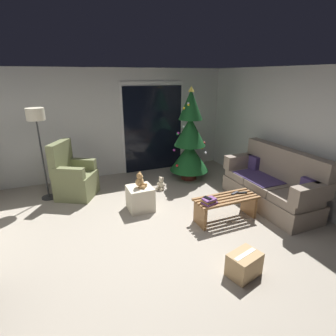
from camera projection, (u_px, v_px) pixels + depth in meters
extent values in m
plane|color=#9E9384|center=(162.00, 238.00, 4.00)|extent=(7.00, 7.00, 0.00)
cube|color=beige|center=(114.00, 124.00, 6.23)|extent=(5.72, 0.12, 2.50)
cube|color=beige|center=(312.00, 141.00, 4.63)|extent=(0.12, 6.00, 2.50)
cube|color=silver|center=(153.00, 127.00, 6.58)|extent=(1.60, 0.02, 2.20)
cube|color=black|center=(154.00, 130.00, 6.58)|extent=(1.50, 0.02, 2.10)
cube|color=gray|center=(268.00, 197.00, 4.96)|extent=(0.77, 1.91, 0.34)
cube|color=gray|center=(296.00, 199.00, 4.33)|extent=(0.68, 0.60, 0.14)
cube|color=gray|center=(269.00, 185.00, 4.87)|extent=(0.68, 0.60, 0.14)
cube|color=gray|center=(247.00, 174.00, 5.41)|extent=(0.68, 0.60, 0.14)
cube|color=gray|center=(285.00, 164.00, 4.86)|extent=(0.21, 1.90, 0.60)
cube|color=gray|center=(312.00, 193.00, 4.05)|extent=(0.76, 0.21, 0.28)
cube|color=gray|center=(241.00, 161.00, 5.57)|extent=(0.76, 0.21, 0.28)
cube|color=#47386B|center=(259.00, 177.00, 5.06)|extent=(0.61, 0.90, 0.02)
cube|color=#47386B|center=(310.00, 188.00, 4.26)|extent=(0.12, 0.32, 0.28)
cube|color=#47386B|center=(253.00, 162.00, 5.48)|extent=(0.12, 0.32, 0.28)
cube|color=olive|center=(233.00, 203.00, 4.23)|extent=(1.10, 0.05, 0.04)
cube|color=olive|center=(229.00, 201.00, 4.31)|extent=(1.10, 0.05, 0.04)
cube|color=olive|center=(226.00, 198.00, 4.39)|extent=(1.10, 0.05, 0.04)
cube|color=olive|center=(223.00, 196.00, 4.46)|extent=(1.10, 0.05, 0.04)
cube|color=olive|center=(220.00, 194.00, 4.54)|extent=(1.10, 0.05, 0.04)
cube|color=olive|center=(200.00, 215.00, 4.28)|extent=(0.05, 0.36, 0.38)
cube|color=olive|center=(249.00, 204.00, 4.64)|extent=(0.05, 0.36, 0.38)
cube|color=black|center=(242.00, 193.00, 4.53)|extent=(0.16, 0.08, 0.02)
cube|color=#333338|center=(235.00, 193.00, 4.51)|extent=(0.16, 0.09, 0.02)
cube|color=#6B3D7A|center=(209.00, 203.00, 4.17)|extent=(0.25, 0.22, 0.03)
cube|color=#B79333|center=(208.00, 200.00, 4.18)|extent=(0.22, 0.21, 0.03)
cube|color=#6B3D7A|center=(209.00, 199.00, 4.15)|extent=(0.22, 0.17, 0.03)
cube|color=black|center=(208.00, 198.00, 4.15)|extent=(0.11, 0.16, 0.01)
cylinder|color=#4C1E19|center=(189.00, 176.00, 6.29)|extent=(0.36, 0.36, 0.10)
cylinder|color=brown|center=(189.00, 172.00, 6.25)|extent=(0.08, 0.08, 0.12)
cone|color=#14471E|center=(189.00, 157.00, 6.12)|extent=(0.91, 0.91, 0.65)
cone|color=#14471E|center=(190.00, 131.00, 5.92)|extent=(0.72, 0.72, 0.65)
cone|color=#14471E|center=(191.00, 104.00, 5.72)|extent=(0.53, 0.53, 0.65)
sphere|color=white|center=(188.00, 103.00, 5.60)|extent=(0.06, 0.06, 0.06)
sphere|color=#1E8C33|center=(185.00, 108.00, 5.88)|extent=(0.06, 0.06, 0.06)
sphere|color=#1E8C33|center=(178.00, 134.00, 5.90)|extent=(0.06, 0.06, 0.06)
sphere|color=#B233A5|center=(174.00, 150.00, 6.00)|extent=(0.06, 0.06, 0.06)
sphere|color=gold|center=(188.00, 105.00, 5.60)|extent=(0.06, 0.06, 0.06)
sphere|color=white|center=(206.00, 153.00, 5.96)|extent=(0.06, 0.06, 0.06)
sphere|color=gold|center=(184.00, 108.00, 5.69)|extent=(0.06, 0.06, 0.06)
sphere|color=white|center=(184.00, 127.00, 6.12)|extent=(0.06, 0.06, 0.06)
sphere|color=#B233A5|center=(178.00, 133.00, 5.86)|extent=(0.06, 0.06, 0.06)
sphere|color=gold|center=(202.00, 148.00, 6.26)|extent=(0.06, 0.06, 0.06)
sphere|color=#1E8C33|center=(191.00, 120.00, 5.63)|extent=(0.06, 0.06, 0.06)
sphere|color=white|center=(180.00, 145.00, 6.32)|extent=(0.06, 0.06, 0.06)
sphere|color=red|center=(177.00, 165.00, 5.87)|extent=(0.06, 0.06, 0.06)
sphere|color=red|center=(204.00, 143.00, 6.01)|extent=(0.06, 0.06, 0.06)
cone|color=#EAD14C|center=(191.00, 89.00, 5.61)|extent=(0.14, 0.14, 0.12)
cube|color=olive|center=(77.00, 189.00, 5.34)|extent=(0.93, 0.93, 0.31)
cube|color=olive|center=(76.00, 178.00, 5.25)|extent=(0.93, 0.93, 0.18)
cube|color=olive|center=(61.00, 158.00, 5.15)|extent=(0.48, 0.67, 0.64)
cube|color=olive|center=(82.00, 164.00, 5.45)|extent=(0.57, 0.41, 0.22)
cube|color=olive|center=(69.00, 173.00, 4.92)|extent=(0.57, 0.41, 0.22)
cylinder|color=#2D2D30|center=(49.00, 197.00, 5.31)|extent=(0.28, 0.28, 0.02)
cylinder|color=#2D2D30|center=(43.00, 160.00, 5.04)|extent=(0.03, 0.03, 1.55)
cylinder|color=beige|center=(35.00, 114.00, 4.75)|extent=(0.32, 0.32, 0.22)
cube|color=beige|center=(140.00, 198.00, 4.80)|extent=(0.44, 0.44, 0.44)
cylinder|color=tan|center=(144.00, 185.00, 4.74)|extent=(0.13, 0.12, 0.06)
cylinder|color=tan|center=(142.00, 187.00, 4.65)|extent=(0.13, 0.12, 0.06)
sphere|color=tan|center=(140.00, 182.00, 4.69)|extent=(0.15, 0.15, 0.15)
sphere|color=tan|center=(139.00, 176.00, 4.65)|extent=(0.11, 0.11, 0.11)
sphere|color=tan|center=(142.00, 177.00, 4.64)|extent=(0.04, 0.04, 0.04)
sphere|color=tan|center=(140.00, 173.00, 4.67)|extent=(0.04, 0.04, 0.04)
sphere|color=tan|center=(139.00, 174.00, 4.60)|extent=(0.04, 0.04, 0.04)
sphere|color=tan|center=(142.00, 180.00, 4.75)|extent=(0.06, 0.06, 0.06)
sphere|color=tan|center=(139.00, 183.00, 4.61)|extent=(0.06, 0.06, 0.06)
cylinder|color=beige|center=(162.00, 189.00, 5.65)|extent=(0.13, 0.12, 0.06)
cylinder|color=beige|center=(158.00, 188.00, 5.69)|extent=(0.13, 0.12, 0.06)
sphere|color=beige|center=(161.00, 185.00, 5.70)|extent=(0.15, 0.15, 0.15)
sphere|color=beige|center=(161.00, 179.00, 5.66)|extent=(0.11, 0.11, 0.11)
sphere|color=#F4E5C1|center=(160.00, 181.00, 5.62)|extent=(0.04, 0.04, 0.04)
sphere|color=beige|center=(163.00, 178.00, 5.63)|extent=(0.04, 0.04, 0.04)
sphere|color=beige|center=(160.00, 177.00, 5.66)|extent=(0.04, 0.04, 0.04)
sphere|color=beige|center=(164.00, 185.00, 5.65)|extent=(0.06, 0.06, 0.06)
sphere|color=beige|center=(158.00, 184.00, 5.71)|extent=(0.06, 0.06, 0.06)
cube|color=tan|center=(244.00, 264.00, 3.23)|extent=(0.45, 0.37, 0.30)
cube|color=beige|center=(245.00, 254.00, 3.18)|extent=(0.36, 0.15, 0.00)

